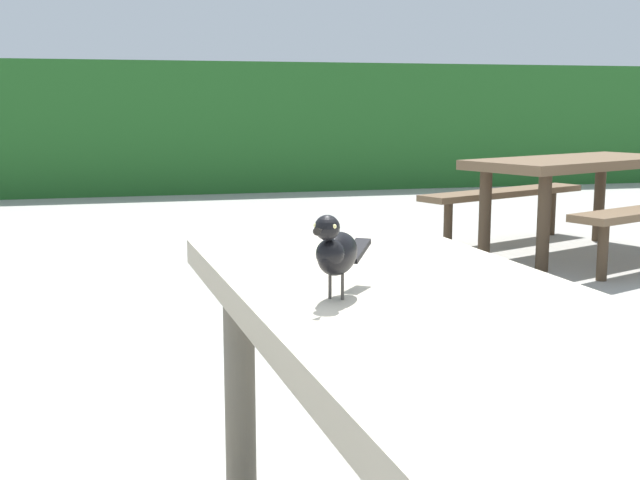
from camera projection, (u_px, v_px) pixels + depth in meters
The scene contains 4 objects.
hedge_wall at pixel (174, 127), 11.11m from camera, with size 28.00×1.88×1.67m, color #235B23.
picnic_table_foreground at pixel (427, 381), 1.75m from camera, with size 1.77×1.84×0.74m.
bird_grackle at pixel (336, 251), 1.69m from camera, with size 0.19×0.25×0.18m.
picnic_table_mid_left at pixel (576, 182), 6.19m from camera, with size 2.22×2.21×0.74m.
Camera 1 is at (-0.82, -1.84, 1.14)m, focal length 45.88 mm.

